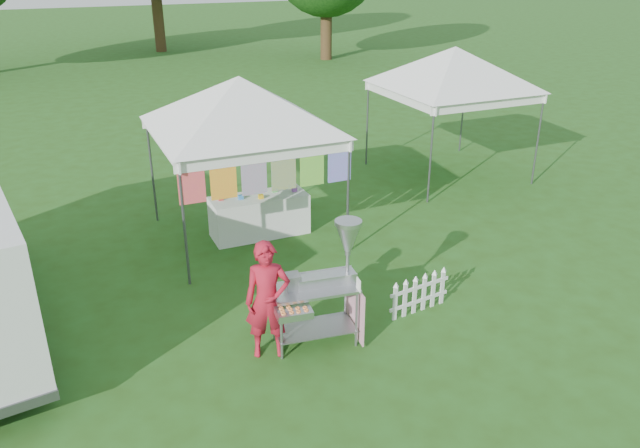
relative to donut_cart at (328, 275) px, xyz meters
name	(u,v)px	position (x,y,z in m)	size (l,w,h in m)	color
ground	(322,329)	(0.03, 0.29, -1.03)	(120.00, 120.00, 0.00)	#284D16
canopy_main	(239,77)	(0.03, 3.78, 1.95)	(4.24, 4.24, 3.45)	#59595E
canopy_right	(456,47)	(5.53, 5.29, 1.96)	(4.24, 4.24, 3.45)	#59595E
donut_cart	(328,275)	(0.00, 0.00, 0.00)	(1.34, 0.83, 1.75)	gray
vendor	(268,300)	(-0.83, 0.05, -0.22)	(0.59, 0.39, 1.63)	#A81427
picket_fence	(419,295)	(1.56, 0.15, -0.75)	(1.07, 0.17, 0.56)	silver
display_table	(259,215)	(0.29, 3.75, -0.64)	(1.80, 0.70, 0.78)	white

